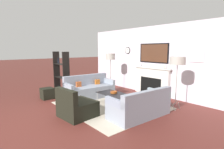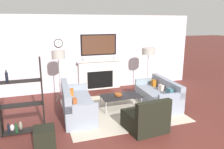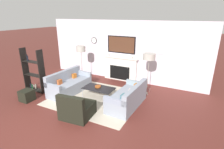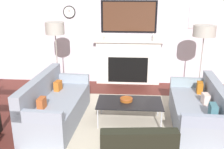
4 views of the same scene
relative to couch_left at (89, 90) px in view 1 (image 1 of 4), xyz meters
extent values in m
plane|color=#5A2620|center=(1.25, -2.03, -0.30)|extent=(60.00, 60.00, 0.00)
cube|color=silver|center=(1.25, 2.25, 1.05)|extent=(7.47, 0.07, 2.70)
cube|color=silver|center=(1.25, 2.13, 0.23)|extent=(1.56, 0.16, 1.05)
cube|color=black|center=(1.25, 2.05, 0.08)|extent=(0.97, 0.01, 0.63)
cube|color=silver|center=(1.25, 2.11, 0.77)|extent=(1.68, 0.22, 0.04)
cylinder|color=#B2AD9E|center=(0.66, 2.08, 0.84)|extent=(0.04, 0.04, 0.10)
cylinder|color=white|center=(0.66, 2.08, 0.94)|extent=(0.03, 0.03, 0.09)
cylinder|color=#B2AD9E|center=(1.83, 2.08, 0.84)|extent=(0.04, 0.04, 0.10)
cylinder|color=white|center=(1.83, 2.08, 0.94)|extent=(0.03, 0.03, 0.09)
cube|color=black|center=(1.25, 2.20, 1.35)|extent=(1.32, 0.04, 0.75)
cube|color=#4C2D1E|center=(1.25, 2.18, 1.35)|extent=(1.23, 0.01, 0.68)
cylinder|color=black|center=(-0.18, 2.20, 1.45)|extent=(0.30, 0.02, 0.30)
cylinder|color=silver|center=(-0.18, 2.18, 1.45)|extent=(0.25, 0.00, 0.25)
cube|color=black|center=(-0.18, 2.18, 1.48)|extent=(0.01, 0.00, 0.07)
cube|color=silver|center=(2.90, 2.20, 1.34)|extent=(0.50, 0.02, 0.50)
cube|color=beige|center=(1.25, 0.00, -0.30)|extent=(3.11, 2.69, 0.01)
cube|color=#8A92A2|center=(0.04, 0.00, -0.07)|extent=(0.87, 1.84, 0.45)
cube|color=#8A92A2|center=(-0.26, 0.02, 0.34)|extent=(0.27, 1.81, 0.38)
cube|color=#8B95A3|center=(0.10, 0.85, 0.24)|extent=(0.77, 0.15, 0.18)
cube|color=#8A93A5|center=(-0.01, -0.85, 0.24)|extent=(0.77, 0.15, 0.18)
cube|color=#BB6020|center=(-0.05, 0.40, 0.24)|extent=(0.13, 0.19, 0.18)
cube|color=#AE5328|center=(-0.09, -0.40, 0.24)|extent=(0.11, 0.19, 0.18)
cube|color=#8A92A2|center=(2.45, 0.00, -0.08)|extent=(0.86, 1.75, 0.44)
cube|color=#8A92A2|center=(2.76, -0.02, 0.31)|extent=(0.25, 1.72, 0.33)
cube|color=#878FA4|center=(2.41, -0.81, 0.23)|extent=(0.78, 0.14, 0.18)
cube|color=#8597A2|center=(2.49, 0.80, 0.23)|extent=(0.78, 0.14, 0.18)
cube|color=#3E6D79|center=(2.54, -0.51, 0.25)|extent=(0.12, 0.22, 0.22)
cube|color=beige|center=(2.57, -0.01, 0.23)|extent=(0.11, 0.18, 0.18)
cube|color=#AF5F17|center=(2.59, 0.50, 0.24)|extent=(0.13, 0.21, 0.20)
cube|color=black|center=(1.39, -1.27, -0.09)|extent=(0.93, 0.91, 0.42)
cube|color=black|center=(1.42, -1.61, 0.32)|extent=(0.87, 0.22, 0.39)
cube|color=black|center=(1.31, 0.08, 0.08)|extent=(1.14, 0.63, 0.02)
cylinder|color=#B7B7BC|center=(0.78, -0.19, -0.11)|extent=(0.02, 0.02, 0.37)
cylinder|color=#B7B7BC|center=(1.84, -0.19, -0.11)|extent=(0.02, 0.02, 0.37)
cylinder|color=#B7B7BC|center=(0.78, 0.36, -0.11)|extent=(0.02, 0.02, 0.37)
cylinder|color=#B7B7BC|center=(1.84, 0.36, -0.11)|extent=(0.02, 0.02, 0.37)
cylinder|color=#964817|center=(1.25, 0.13, 0.11)|extent=(0.22, 0.22, 0.05)
torus|color=#A04720|center=(1.25, 0.13, 0.14)|extent=(0.23, 0.23, 0.02)
cylinder|color=#9E998E|center=(-0.18, 1.30, -0.18)|extent=(0.09, 0.23, 0.26)
cylinder|color=#9E998E|center=(-0.36, 1.34, -0.18)|extent=(0.17, 0.19, 0.26)
cylinder|color=#9E998E|center=(-0.31, 1.16, -0.18)|extent=(0.23, 0.07, 0.26)
cylinder|color=#9E998E|center=(-0.28, 1.27, 0.51)|extent=(0.02, 0.02, 1.12)
cylinder|color=#B2ADA3|center=(-0.28, 1.27, 1.19)|extent=(0.40, 0.40, 0.25)
cylinder|color=#9E998E|center=(2.89, 1.30, -0.18)|extent=(0.09, 0.23, 0.26)
cylinder|color=#9E998E|center=(2.70, 1.34, -0.18)|extent=(0.17, 0.19, 0.26)
cylinder|color=#9E998E|center=(2.76, 1.16, -0.18)|extent=(0.23, 0.07, 0.26)
cylinder|color=#9E998E|center=(2.78, 1.27, 0.50)|extent=(0.02, 0.02, 1.11)
cylinder|color=#B2ADA3|center=(2.78, 1.27, 1.17)|extent=(0.45, 0.45, 0.23)
cube|color=black|center=(-1.75, -0.50, 0.55)|extent=(0.04, 0.28, 1.71)
cube|color=black|center=(-0.84, -0.50, 0.55)|extent=(0.04, 0.28, 1.71)
cube|color=black|center=(-1.29, -0.50, -0.27)|extent=(0.95, 0.28, 0.02)
cube|color=black|center=(-1.29, -0.50, 0.36)|extent=(0.95, 0.28, 0.01)
cube|color=black|center=(-1.29, -0.50, 0.90)|extent=(0.95, 0.28, 0.02)
cylinder|color=black|center=(-1.61, -0.50, -0.18)|extent=(0.05, 0.05, 0.18)
cylinder|color=black|center=(-1.61, -0.50, -0.06)|extent=(0.02, 0.02, 0.04)
ellipsoid|color=gray|center=(-1.36, -0.47, -0.16)|extent=(0.09, 0.09, 0.21)
cylinder|color=black|center=(-1.53, -0.51, 1.01)|extent=(0.06, 0.06, 0.21)
cylinder|color=black|center=(-1.53, -0.51, 1.14)|extent=(0.03, 0.03, 0.05)
ellipsoid|color=silver|center=(-1.54, -0.46, -0.18)|extent=(0.10, 0.10, 0.16)
cylinder|color=#194223|center=(-1.44, -0.56, -0.17)|extent=(0.06, 0.06, 0.20)
cylinder|color=#194223|center=(-1.44, -0.56, -0.04)|extent=(0.03, 0.03, 0.05)
cube|color=black|center=(-0.86, -1.27, -0.10)|extent=(0.42, 0.42, 0.40)
camera|label=1|loc=(5.43, -3.49, 1.50)|focal=28.00mm
camera|label=2|loc=(-0.85, -5.48, 2.16)|focal=35.00mm
camera|label=3|loc=(4.38, -4.91, 2.64)|focal=28.00mm
camera|label=4|loc=(1.30, -4.12, 1.97)|focal=42.00mm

